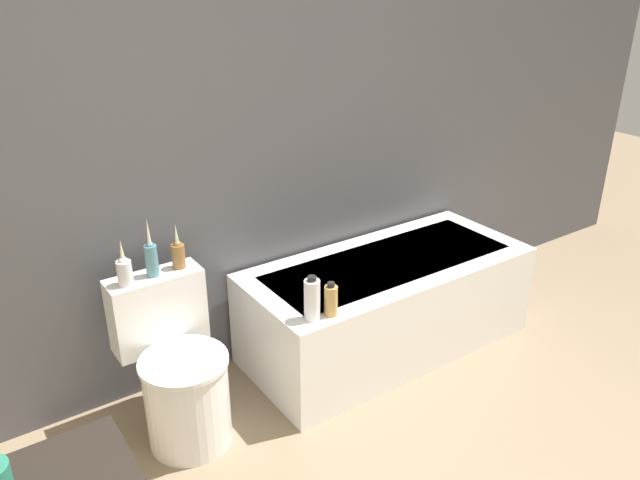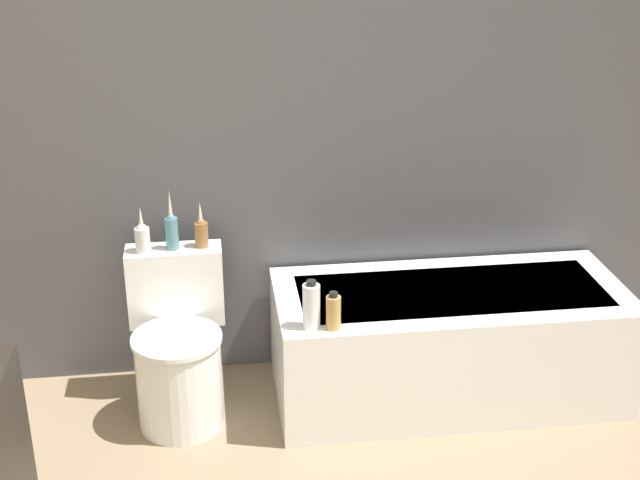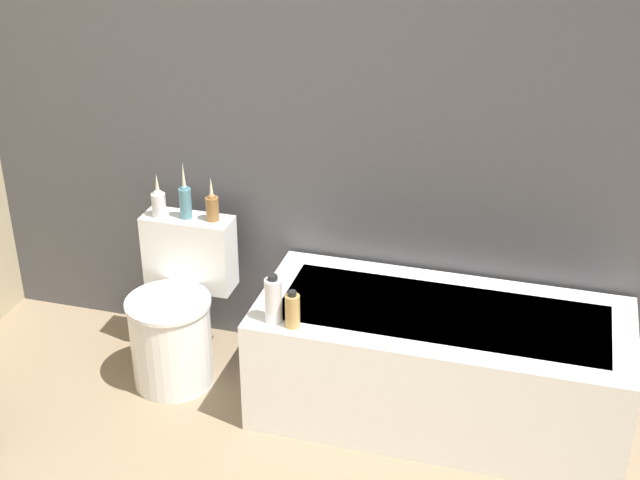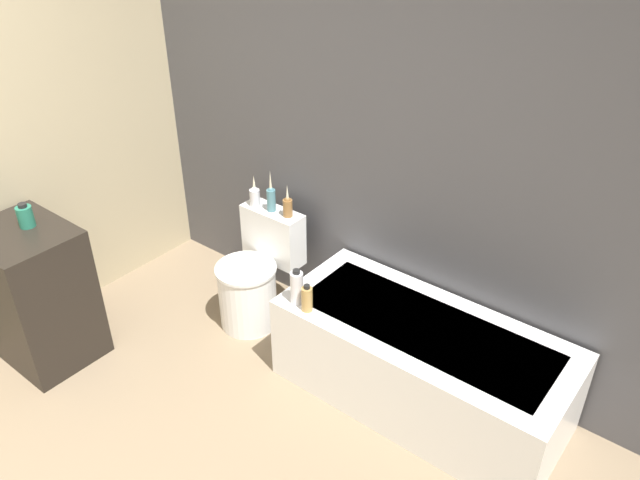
% 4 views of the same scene
% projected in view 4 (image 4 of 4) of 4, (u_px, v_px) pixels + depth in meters
% --- Properties ---
extents(wall_back_tiled, '(6.40, 0.06, 2.60)m').
position_uv_depth(wall_back_tiled, '(355.00, 121.00, 3.34)').
color(wall_back_tiled, '#4C4C51').
rests_on(wall_back_tiled, ground_plane).
extents(bathtub, '(1.51, 0.66, 0.50)m').
position_uv_depth(bathtub, '(421.00, 363.00, 3.25)').
color(bathtub, white).
rests_on(bathtub, ground).
extents(toilet, '(0.40, 0.52, 0.70)m').
position_uv_depth(toilet, '(255.00, 278.00, 3.83)').
color(toilet, white).
rests_on(toilet, ground).
extents(vanity_counter, '(0.57, 0.46, 0.82)m').
position_uv_depth(vanity_counter, '(37.00, 294.00, 3.50)').
color(vanity_counter, black).
rests_on(vanity_counter, ground).
extents(soap_bottle_glass, '(0.08, 0.08, 0.14)m').
position_uv_depth(soap_bottle_glass, '(25.00, 216.00, 3.30)').
color(soap_bottle_glass, '#267259').
rests_on(soap_bottle_glass, vanity_counter).
extents(vase_gold, '(0.06, 0.06, 0.20)m').
position_uv_depth(vase_gold, '(255.00, 195.00, 3.76)').
color(vase_gold, silver).
rests_on(vase_gold, toilet).
extents(vase_silver, '(0.05, 0.05, 0.26)m').
position_uv_depth(vase_silver, '(271.00, 198.00, 3.69)').
color(vase_silver, teal).
rests_on(vase_silver, toilet).
extents(vase_bronze, '(0.06, 0.06, 0.20)m').
position_uv_depth(vase_bronze, '(288.00, 206.00, 3.65)').
color(vase_bronze, olive).
rests_on(vase_bronze, toilet).
extents(shampoo_bottle_tall, '(0.07, 0.07, 0.20)m').
position_uv_depth(shampoo_bottle_tall, '(297.00, 287.00, 3.24)').
color(shampoo_bottle_tall, silver).
rests_on(shampoo_bottle_tall, bathtub).
extents(shampoo_bottle_short, '(0.06, 0.06, 0.16)m').
position_uv_depth(shampoo_bottle_short, '(307.00, 299.00, 3.19)').
color(shampoo_bottle_short, tan).
rests_on(shampoo_bottle_short, bathtub).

